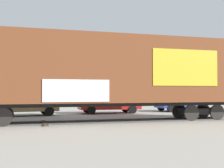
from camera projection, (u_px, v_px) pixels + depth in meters
The scene contains 7 objects.
ground_plane at pixel (92, 123), 16.48m from camera, with size 260.00×260.00×0.00m, color gray.
track at pixel (66, 122), 16.12m from camera, with size 59.98×5.25×0.08m.
freight_car at pixel (102, 71), 16.73m from camera, with size 17.91×3.94×4.94m.
hillside at pixel (21, 77), 84.90m from camera, with size 142.67×32.21×16.05m.
parked_car_tan at pixel (24, 103), 21.04m from camera, with size 4.50×2.07×1.77m.
parked_car_red at pixel (109, 102), 23.47m from camera, with size 4.79×2.24×1.79m.
parked_car_blue at pixel (180, 101), 25.85m from camera, with size 4.15×1.97×1.62m.
Camera 1 is at (-4.53, -15.93, 1.69)m, focal length 48.85 mm.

